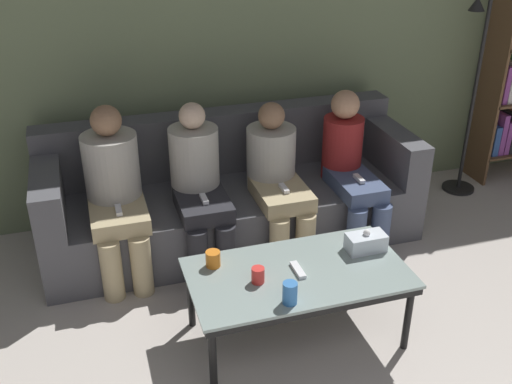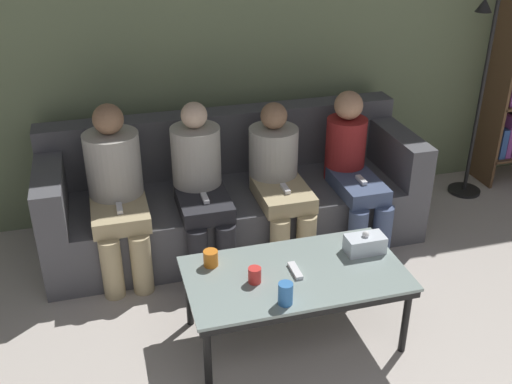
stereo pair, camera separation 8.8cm
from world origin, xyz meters
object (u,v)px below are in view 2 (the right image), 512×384
Objects in this scene: cup_far_center at (255,275)px; seated_person_right_end at (353,167)px; cup_near_right at (211,258)px; coffee_table at (295,278)px; seated_person_mid_left at (200,181)px; standing_lamp at (488,63)px; cup_near_left at (285,294)px; tissue_box at (365,244)px; seated_person_mid_right at (278,176)px; couch at (232,196)px; seated_person_left_end at (116,187)px; game_remote at (295,271)px.

cup_far_center is 1.36m from seated_person_right_end.
seated_person_right_end is at bearing 32.88° from cup_near_right.
seated_person_mid_left is (-0.33, 0.97, 0.16)m from coffee_table.
standing_lamp is at bearing 8.66° from seated_person_mid_left.
cup_near_left is 0.66m from tissue_box.
seated_person_mid_right reaches higher than cup_far_center.
seated_person_mid_left is at bearing 99.09° from cup_near_left.
seated_person_right_end reaches higher than cup_far_center.
cup_far_center is 0.08× the size of seated_person_right_end.
standing_lamp is (1.52, 1.23, 0.59)m from tissue_box.
couch is 28.71× the size of cup_near_right.
cup_far_center is 0.05× the size of standing_lamp.
seated_person_mid_left is (0.53, -0.02, -0.02)m from seated_person_left_end.
seated_person_right_end is at bearing 51.78° from game_remote.
game_remote is at bearing -128.22° from seated_person_right_end.
seated_person_mid_right is at bearing -1.08° from seated_person_mid_left.
tissue_box is at bearing -48.94° from seated_person_mid_left.
coffee_table is 1.13× the size of seated_person_right_end.
seated_person_left_end is (-0.62, 1.01, 0.10)m from cup_far_center.
couch is at bearing 92.96° from game_remote.
cup_far_center is at bearing -48.40° from cup_near_right.
cup_far_center is at bearing -173.55° from coffee_table.
couch is 1.20m from game_remote.
tissue_box is at bearing -34.71° from seated_person_left_end.
couch reaches higher than cup_near_left.
seated_person_left_end reaches higher than couch.
tissue_box is at bearing -141.08° from standing_lamp.
coffee_table is at bearing -48.96° from seated_person_left_end.
game_remote is 0.14× the size of seated_person_mid_left.
coffee_table is at bearing 0.00° from game_remote.
seated_person_mid_right is (-0.24, 0.87, 0.05)m from tissue_box.
standing_lamp is at bearing 25.35° from cup_near_right.
tissue_box is 0.12× the size of standing_lamp.
cup_near_right is 0.79m from seated_person_mid_left.
cup_near_left is 1.24m from seated_person_mid_right.
coffee_table is 7.87× the size of game_remote.
coffee_table is 2.46m from standing_lamp.
seated_person_left_end is at bearing -173.31° from standing_lamp.
seated_person_mid_left reaches higher than game_remote.
cup_near_right is (-0.36, -1.00, 0.18)m from couch.
standing_lamp reaches higher than cup_near_left.
cup_far_center is 0.68m from tissue_box.
standing_lamp is 1.66× the size of seated_person_mid_left.
standing_lamp is (1.96, 1.31, 0.68)m from coffee_table.
seated_person_left_end reaches higher than game_remote.
seated_person_right_end is (1.06, -0.03, -0.02)m from seated_person_mid_left.
seated_person_mid_right is (0.62, 0.77, 0.05)m from cup_near_right.
seated_person_left_end reaches higher than seated_person_right_end.
cup_near_right is 0.41× the size of tissue_box.
seated_person_right_end reaches higher than cup_near_right.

